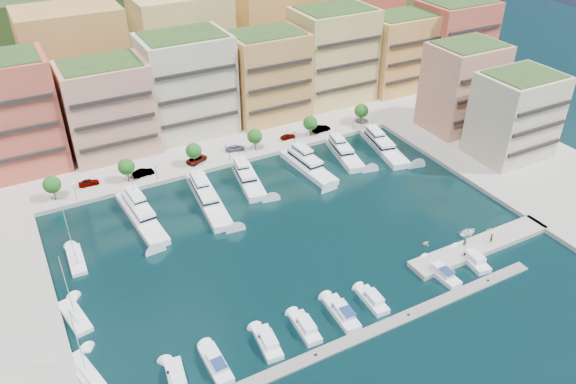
# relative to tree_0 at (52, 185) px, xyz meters

# --- Properties ---
(ground) EXTENTS (400.00, 400.00, 0.00)m
(ground) POSITION_rel_tree_0_xyz_m (40.00, -33.50, -4.74)
(ground) COLOR black
(ground) RESTS_ON ground
(north_quay) EXTENTS (220.00, 64.00, 2.00)m
(north_quay) POSITION_rel_tree_0_xyz_m (40.00, 28.50, -4.74)
(north_quay) COLOR #9E998E
(north_quay) RESTS_ON ground
(east_quay) EXTENTS (34.00, 76.00, 2.00)m
(east_quay) POSITION_rel_tree_0_xyz_m (102.00, -41.50, -4.74)
(east_quay) COLOR #9E998E
(east_quay) RESTS_ON ground
(hillside) EXTENTS (240.00, 40.00, 58.00)m
(hillside) POSITION_rel_tree_0_xyz_m (40.00, 76.50, -4.74)
(hillside) COLOR #243A18
(hillside) RESTS_ON ground
(south_pontoon) EXTENTS (72.00, 2.20, 0.35)m
(south_pontoon) POSITION_rel_tree_0_xyz_m (37.00, -63.50, -4.74)
(south_pontoon) COLOR gray
(south_pontoon) RESTS_ON ground
(finger_pier) EXTENTS (32.00, 5.00, 2.00)m
(finger_pier) POSITION_rel_tree_0_xyz_m (70.00, -55.50, -4.74)
(finger_pier) COLOR #9E998E
(finger_pier) RESTS_ON ground
(apartment_1) EXTENTS (20.00, 16.50, 26.80)m
(apartment_1) POSITION_rel_tree_0_xyz_m (-4.00, 18.49, 9.57)
(apartment_1) COLOR #C25040
(apartment_1) RESTS_ON north_quay
(apartment_2) EXTENTS (20.00, 15.50, 22.80)m
(apartment_2) POSITION_rel_tree_0_xyz_m (17.00, 16.49, 7.57)
(apartment_2) COLOR tan
(apartment_2) RESTS_ON north_quay
(apartment_3) EXTENTS (22.00, 16.50, 25.80)m
(apartment_3) POSITION_rel_tree_0_xyz_m (38.00, 18.49, 9.07)
(apartment_3) COLOR beige
(apartment_3) RESTS_ON north_quay
(apartment_4) EXTENTS (20.00, 15.50, 23.80)m
(apartment_4) POSITION_rel_tree_0_xyz_m (60.00, 16.49, 8.07)
(apartment_4) COLOR #DB9652
(apartment_4) RESTS_ON north_quay
(apartment_5) EXTENTS (22.00, 16.50, 26.80)m
(apartment_5) POSITION_rel_tree_0_xyz_m (82.00, 18.49, 9.57)
(apartment_5) COLOR #E4CA79
(apartment_5) RESTS_ON north_quay
(apartment_6) EXTENTS (20.00, 15.50, 22.80)m
(apartment_6) POSITION_rel_tree_0_xyz_m (104.00, 16.49, 7.57)
(apartment_6) COLOR #E9B955
(apartment_6) RESTS_ON north_quay
(apartment_7) EXTENTS (22.00, 16.50, 24.80)m
(apartment_7) POSITION_rel_tree_0_xyz_m (124.00, 14.49, 8.57)
(apartment_7) COLOR #C25040
(apartment_7) RESTS_ON north_quay
(apartment_east_a) EXTENTS (18.00, 14.50, 22.80)m
(apartment_east_a) POSITION_rel_tree_0_xyz_m (102.00, -13.51, 7.57)
(apartment_east_a) COLOR tan
(apartment_east_a) RESTS_ON east_quay
(apartment_east_b) EXTENTS (18.00, 14.50, 20.80)m
(apartment_east_b) POSITION_rel_tree_0_xyz_m (102.00, -31.51, 6.57)
(apartment_east_b) COLOR beige
(apartment_east_b) RESTS_ON east_quay
(backblock_1) EXTENTS (26.00, 18.00, 30.00)m
(backblock_1) POSITION_rel_tree_0_xyz_m (15.00, 40.50, 11.26)
(backblock_1) COLOR #DB9652
(backblock_1) RESTS_ON north_quay
(backblock_2) EXTENTS (26.00, 18.00, 30.00)m
(backblock_2) POSITION_rel_tree_0_xyz_m (45.00, 40.50, 11.26)
(backblock_2) COLOR #E4CA79
(backblock_2) RESTS_ON north_quay
(backblock_3) EXTENTS (26.00, 18.00, 30.00)m
(backblock_3) POSITION_rel_tree_0_xyz_m (75.00, 40.50, 11.26)
(backblock_3) COLOR #E9B955
(backblock_3) RESTS_ON north_quay
(backblock_4) EXTENTS (26.00, 18.00, 30.00)m
(backblock_4) POSITION_rel_tree_0_xyz_m (105.00, 40.50, 11.26)
(backblock_4) COLOR #C25040
(backblock_4) RESTS_ON north_quay
(tree_0) EXTENTS (3.80, 3.80, 5.65)m
(tree_0) POSITION_rel_tree_0_xyz_m (0.00, 0.00, 0.00)
(tree_0) COLOR #473323
(tree_0) RESTS_ON north_quay
(tree_1) EXTENTS (3.80, 3.80, 5.65)m
(tree_1) POSITION_rel_tree_0_xyz_m (16.00, 0.00, 0.00)
(tree_1) COLOR #473323
(tree_1) RESTS_ON north_quay
(tree_2) EXTENTS (3.80, 3.80, 5.65)m
(tree_2) POSITION_rel_tree_0_xyz_m (32.00, 0.00, 0.00)
(tree_2) COLOR #473323
(tree_2) RESTS_ON north_quay
(tree_3) EXTENTS (3.80, 3.80, 5.65)m
(tree_3) POSITION_rel_tree_0_xyz_m (48.00, 0.00, 0.00)
(tree_3) COLOR #473323
(tree_3) RESTS_ON north_quay
(tree_4) EXTENTS (3.80, 3.80, 5.65)m
(tree_4) POSITION_rel_tree_0_xyz_m (64.00, 0.00, 0.00)
(tree_4) COLOR #473323
(tree_4) RESTS_ON north_quay
(tree_5) EXTENTS (3.80, 3.80, 5.65)m
(tree_5) POSITION_rel_tree_0_xyz_m (80.00, 0.00, 0.00)
(tree_5) COLOR #473323
(tree_5) RESTS_ON north_quay
(lamppost_0) EXTENTS (0.30, 0.30, 4.20)m
(lamppost_0) POSITION_rel_tree_0_xyz_m (4.00, -2.30, -0.92)
(lamppost_0) COLOR black
(lamppost_0) RESTS_ON north_quay
(lamppost_1) EXTENTS (0.30, 0.30, 4.20)m
(lamppost_1) POSITION_rel_tree_0_xyz_m (22.00, -2.30, -0.92)
(lamppost_1) COLOR black
(lamppost_1) RESTS_ON north_quay
(lamppost_2) EXTENTS (0.30, 0.30, 4.20)m
(lamppost_2) POSITION_rel_tree_0_xyz_m (40.00, -2.30, -0.92)
(lamppost_2) COLOR black
(lamppost_2) RESTS_ON north_quay
(lamppost_3) EXTENTS (0.30, 0.30, 4.20)m
(lamppost_3) POSITION_rel_tree_0_xyz_m (58.00, -2.30, -0.92)
(lamppost_3) COLOR black
(lamppost_3) RESTS_ON north_quay
(lamppost_4) EXTENTS (0.30, 0.30, 4.20)m
(lamppost_4) POSITION_rel_tree_0_xyz_m (76.00, -2.30, -0.92)
(lamppost_4) COLOR black
(lamppost_4) RESTS_ON north_quay
(yacht_1) EXTENTS (5.67, 21.99, 7.30)m
(yacht_1) POSITION_rel_tree_0_xyz_m (14.55, -14.52, -3.65)
(yacht_1) COLOR white
(yacht_1) RESTS_ON ground
(yacht_2) EXTENTS (6.37, 22.96, 7.30)m
(yacht_2) POSITION_rel_tree_0_xyz_m (29.24, -14.88, -3.53)
(yacht_2) COLOR white
(yacht_2) RESTS_ON ground
(yacht_3) EXTENTS (6.87, 16.71, 7.30)m
(yacht_3) POSITION_rel_tree_0_xyz_m (40.38, -11.93, -3.53)
(yacht_3) COLOR white
(yacht_3) RESTS_ON ground
(yacht_4) EXTENTS (5.82, 18.94, 7.30)m
(yacht_4) POSITION_rel_tree_0_xyz_m (55.49, -13.10, -3.65)
(yacht_4) COLOR white
(yacht_4) RESTS_ON ground
(yacht_5) EXTENTS (7.28, 16.66, 7.30)m
(yacht_5) POSITION_rel_tree_0_xyz_m (66.74, -11.90, -3.53)
(yacht_5) COLOR white
(yacht_5) RESTS_ON ground
(yacht_6) EXTENTS (8.28, 20.35, 7.30)m
(yacht_6) POSITION_rel_tree_0_xyz_m (77.44, -13.59, -3.53)
(yacht_6) COLOR white
(yacht_6) RESTS_ON ground
(cruiser_0) EXTENTS (3.59, 8.13, 2.55)m
(cruiser_0) POSITION_rel_tree_0_xyz_m (7.64, -58.09, -4.20)
(cruiser_0) COLOR white
(cruiser_0) RESTS_ON ground
(cruiser_1) EXTENTS (2.76, 8.17, 2.66)m
(cruiser_1) POSITION_rel_tree_0_xyz_m (13.74, -58.11, -4.17)
(cruiser_1) COLOR white
(cruiser_1) RESTS_ON ground
(cruiser_2) EXTENTS (3.40, 7.46, 2.55)m
(cruiser_2) POSITION_rel_tree_0_xyz_m (22.50, -58.08, -4.20)
(cruiser_2) COLOR white
(cruiser_2) RESTS_ON ground
(cruiser_3) EXTENTS (3.09, 7.48, 2.55)m
(cruiser_3) POSITION_rel_tree_0_xyz_m (29.32, -58.08, -4.20)
(cruiser_3) COLOR white
(cruiser_3) RESTS_ON ground
(cruiser_4) EXTENTS (3.33, 8.66, 2.66)m
(cruiser_4) POSITION_rel_tree_0_xyz_m (36.27, -58.11, -4.17)
(cruiser_4) COLOR white
(cruiser_4) RESTS_ON ground
(cruiser_5) EXTENTS (2.92, 7.17, 2.55)m
(cruiser_5) POSITION_rel_tree_0_xyz_m (42.59, -58.08, -4.20)
(cruiser_5) COLOR white
(cruiser_5) RESTS_ON ground
(cruiser_7) EXTENTS (2.92, 8.56, 2.66)m
(cruiser_7) POSITION_rel_tree_0_xyz_m (57.68, -58.11, -4.17)
(cruiser_7) COLOR white
(cruiser_7) RESTS_ON ground
(cruiser_8) EXTENTS (3.81, 8.02, 2.55)m
(cruiser_8) POSITION_rel_tree_0_xyz_m (65.54, -58.08, -4.20)
(cruiser_8) COLOR white
(cruiser_8) RESTS_ON ground
(sailboat_1) EXTENTS (4.43, 9.65, 13.20)m
(sailboat_1) POSITION_rel_tree_0_xyz_m (-3.10, -37.64, -4.43)
(sailboat_1) COLOR white
(sailboat_1) RESTS_ON ground
(sailboat_2) EXTENTS (3.03, 9.23, 13.20)m
(sailboat_2) POSITION_rel_tree_0_xyz_m (-0.04, -22.64, -4.43)
(sailboat_2) COLOR white
(sailboat_2) RESTS_ON ground
(sailboat_0) EXTENTS (5.23, 10.42, 13.20)m
(sailboat_0) POSITION_rel_tree_0_xyz_m (-3.87, -50.79, -4.44)
(sailboat_0) COLOR white
(sailboat_0) RESTS_ON ground
(tender_1) EXTENTS (1.89, 1.68, 0.91)m
(tender_1) POSITION_rel_tree_0_xyz_m (61.24, -49.73, -4.29)
(tender_1) COLOR beige
(tender_1) RESTS_ON ground
(tender_2) EXTENTS (4.51, 3.53, 0.85)m
(tender_2) POSITION_rel_tree_0_xyz_m (71.04, -51.11, -4.32)
(tender_2) COLOR white
(tender_2) RESTS_ON ground
(tender_3) EXTENTS (1.90, 1.71, 0.88)m
(tender_3) POSITION_rel_tree_0_xyz_m (75.60, -52.50, -4.30)
(tender_3) COLOR beige
(tender_3) RESTS_ON ground
(car_0) EXTENTS (4.60, 2.12, 1.53)m
(car_0) POSITION_rel_tree_0_xyz_m (7.63, 2.42, -2.98)
(car_0) COLOR gray
(car_0) RESTS_ON north_quay
(car_1) EXTENTS (4.94, 1.89, 1.61)m
(car_1) POSITION_rel_tree_0_xyz_m (19.71, 0.83, -2.94)
(car_1) COLOR gray
(car_1) RESTS_ON north_quay
(car_2) EXTENTS (6.17, 4.68, 1.56)m
(car_2) POSITION_rel_tree_0_xyz_m (32.95, 1.07, -2.96)
(car_2) COLOR gray
(car_2) RESTS_ON north_quay
(car_3) EXTENTS (5.12, 2.90, 1.40)m
(car_3) POSITION_rel_tree_0_xyz_m (43.35, 1.97, -3.04)
(car_3) COLOR gray
(car_3) RESTS_ON north_quay
(car_4) EXTENTS (4.04, 1.63, 1.37)m
(car_4) POSITION_rel_tree_0_xyz_m (58.09, 1.36, -3.06)
(car_4) COLOR gray
(car_4) RESTS_ON north_quay
(car_5) EXTENTS (5.15, 2.16, 1.66)m
(car_5) POSITION_rel_tree_0_xyz_m (67.93, 0.87, -2.92)
(car_5) COLOR gray
(car_5) RESTS_ON north_quay
(person_0) EXTENTS (0.69, 0.81, 1.88)m
(person_0) POSITION_rel_tree_0_xyz_m (66.57, -54.50, -2.80)
(person_0) COLOR navy
(person_0) RESTS_ON finger_pier
(person_1) EXTENTS (0.94, 0.77, 1.78)m
(person_1) POSITION_rel_tree_0_xyz_m (72.07, -55.83, -2.85)
(person_1) COLOR #472F2A
(person_1) RESTS_ON finger_pier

